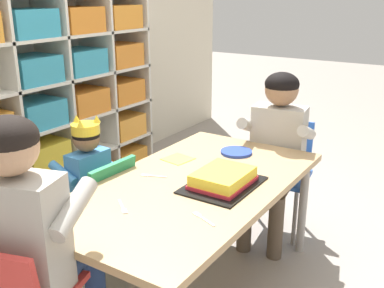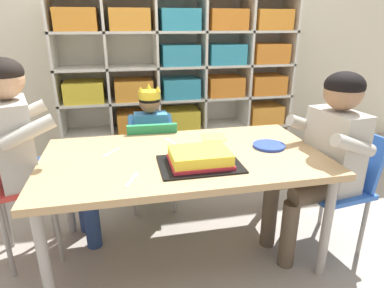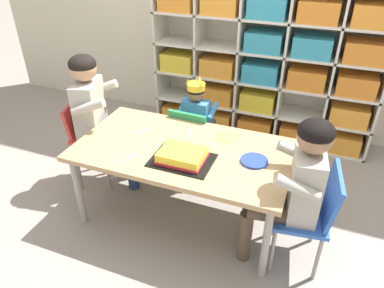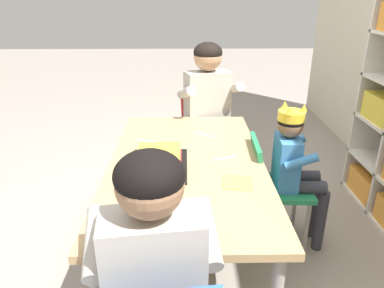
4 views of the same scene
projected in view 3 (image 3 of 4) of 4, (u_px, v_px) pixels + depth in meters
The scene contains 15 objects.
ground at pixel (184, 214), 2.65m from camera, with size 16.00×16.00×0.00m, color gray.
storage_cubby_shelf at pixel (268, 69), 3.29m from camera, with size 2.05×0.35×1.42m.
activity_table at pixel (183, 154), 2.37m from camera, with size 1.40×0.77×0.58m.
classroom_chair_blue at pixel (193, 136), 2.86m from camera, with size 0.34×0.34×0.64m.
child_with_crown at pixel (198, 114), 2.87m from camera, with size 0.30×0.31×0.84m.
classroom_chair_adult_side at pixel (88, 134), 2.79m from camera, with size 0.39×0.39×0.68m.
adult_helper_seated at pixel (98, 108), 2.66m from camera, with size 0.48×0.46×1.06m.
classroom_chair_guest_side at pixel (311, 209), 2.11m from camera, with size 0.39×0.41×0.67m.
guest_at_table_side at pixel (296, 180), 2.03m from camera, with size 0.45×0.43×0.99m.
birthday_cake_on_tray at pixel (182, 157), 2.20m from camera, with size 0.38×0.28×0.07m.
paper_plate_stack at pixel (254, 161), 2.21m from camera, with size 0.17×0.17×0.01m, color #233DA3.
paper_napkin_square at pixel (226, 137), 2.46m from camera, with size 0.13×0.13×0.00m, color #F4DB4C.
fork_beside_plate_stack at pixel (130, 157), 2.25m from camera, with size 0.07×0.13×0.00m.
fork_near_cake_tray at pixel (189, 132), 2.51m from camera, with size 0.06×0.12×0.00m.
fork_near_child_seat at pixel (141, 131), 2.53m from camera, with size 0.09×0.11×0.00m.
Camera 3 is at (0.77, -1.82, 1.84)m, focal length 33.67 mm.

